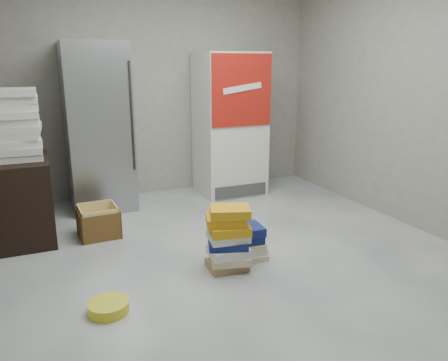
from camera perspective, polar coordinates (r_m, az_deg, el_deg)
ground at (r=3.78m, az=3.45°, el=-11.14°), size 5.00×5.00×0.00m
room_shell at (r=3.39m, az=3.96°, el=17.21°), size 4.04×5.04×2.82m
steel_fridge at (r=5.24m, az=-16.10°, el=6.65°), size 0.70×0.72×1.90m
coke_cooler at (r=5.69m, az=0.76°, el=7.40°), size 0.80×0.73×1.80m
wood_shelf at (r=4.61m, az=-24.64°, el=-2.32°), size 0.50×0.80×0.80m
supply_box_stack at (r=4.46m, az=-25.54°, el=6.62°), size 0.45×0.44×0.65m
phonebook_stack_main at (r=3.63m, az=0.58°, el=-7.59°), size 0.41×0.36×0.54m
phonebook_stack_side at (r=3.88m, az=2.64°, el=-8.00°), size 0.39×0.33×0.30m
cardboard_box at (r=4.53m, az=-16.06°, el=-5.42°), size 0.40×0.40×0.31m
bucket_lid at (r=3.25m, az=-14.85°, el=-15.67°), size 0.37×0.37×0.08m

